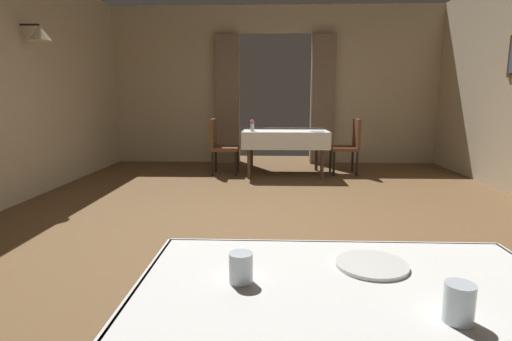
{
  "coord_description": "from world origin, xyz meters",
  "views": [
    {
      "loc": [
        -0.07,
        -3.78,
        1.27
      ],
      "look_at": [
        -0.22,
        0.22,
        0.54
      ],
      "focal_mm": 27.98,
      "sensor_mm": 36.0,
      "label": 1
    }
  ],
  "objects_px": {
    "chair_mid_left": "(220,144)",
    "plate_mid_b": "(317,131)",
    "glass_near_b": "(459,303)",
    "chair_mid_right": "(349,144)",
    "plate_near_c": "(372,265)",
    "glass_near_a": "(241,268)",
    "dining_table_mid": "(285,135)",
    "flower_vase_mid": "(252,125)"
  },
  "relations": [
    {
      "from": "dining_table_mid",
      "to": "glass_near_b",
      "type": "distance_m",
      "value": 5.76
    },
    {
      "from": "flower_vase_mid",
      "to": "plate_mid_b",
      "type": "height_order",
      "value": "flower_vase_mid"
    },
    {
      "from": "plate_mid_b",
      "to": "plate_near_c",
      "type": "bearing_deg",
      "value": -94.54
    },
    {
      "from": "chair_mid_right",
      "to": "glass_near_b",
      "type": "xyz_separation_m",
      "value": [
        -0.87,
        -5.83,
        0.28
      ]
    },
    {
      "from": "dining_table_mid",
      "to": "plate_near_c",
      "type": "distance_m",
      "value": 5.45
    },
    {
      "from": "chair_mid_right",
      "to": "plate_mid_b",
      "type": "xyz_separation_m",
      "value": [
        -0.59,
        -0.44,
        0.24
      ]
    },
    {
      "from": "plate_mid_b",
      "to": "dining_table_mid",
      "type": "bearing_deg",
      "value": 143.47
    },
    {
      "from": "chair_mid_left",
      "to": "glass_near_a",
      "type": "relative_size",
      "value": 10.65
    },
    {
      "from": "dining_table_mid",
      "to": "chair_mid_left",
      "type": "distance_m",
      "value": 1.09
    },
    {
      "from": "dining_table_mid",
      "to": "chair_mid_right",
      "type": "xyz_separation_m",
      "value": [
        1.08,
        0.08,
        -0.14
      ]
    },
    {
      "from": "chair_mid_right",
      "to": "chair_mid_left",
      "type": "bearing_deg",
      "value": -177.9
    },
    {
      "from": "chair_mid_right",
      "to": "glass_near_a",
      "type": "bearing_deg",
      "value": -103.8
    },
    {
      "from": "dining_table_mid",
      "to": "plate_near_c",
      "type": "bearing_deg",
      "value": -89.06
    },
    {
      "from": "dining_table_mid",
      "to": "glass_near_a",
      "type": "bearing_deg",
      "value": -93.17
    },
    {
      "from": "chair_mid_right",
      "to": "flower_vase_mid",
      "type": "height_order",
      "value": "flower_vase_mid"
    },
    {
      "from": "plate_near_c",
      "to": "plate_mid_b",
      "type": "bearing_deg",
      "value": 85.46
    },
    {
      "from": "glass_near_a",
      "to": "glass_near_b",
      "type": "xyz_separation_m",
      "value": [
        0.52,
        -0.18,
        0.0
      ]
    },
    {
      "from": "plate_near_c",
      "to": "chair_mid_right",
      "type": "bearing_deg",
      "value": 79.85
    },
    {
      "from": "glass_near_a",
      "to": "glass_near_b",
      "type": "height_order",
      "value": "glass_near_b"
    },
    {
      "from": "chair_mid_left",
      "to": "flower_vase_mid",
      "type": "xyz_separation_m",
      "value": [
        0.55,
        -0.28,
        0.33
      ]
    },
    {
      "from": "plate_mid_b",
      "to": "chair_mid_right",
      "type": "bearing_deg",
      "value": 37.19
    },
    {
      "from": "chair_mid_right",
      "to": "plate_mid_b",
      "type": "height_order",
      "value": "chair_mid_right"
    },
    {
      "from": "glass_near_a",
      "to": "chair_mid_left",
      "type": "bearing_deg",
      "value": 97.87
    },
    {
      "from": "dining_table_mid",
      "to": "chair_mid_right",
      "type": "bearing_deg",
      "value": 4.16
    },
    {
      "from": "glass_near_b",
      "to": "dining_table_mid",
      "type": "bearing_deg",
      "value": 92.13
    },
    {
      "from": "dining_table_mid",
      "to": "glass_near_b",
      "type": "relative_size",
      "value": 14.71
    },
    {
      "from": "plate_mid_b",
      "to": "glass_near_a",
      "type": "bearing_deg",
      "value": -98.76
    },
    {
      "from": "plate_mid_b",
      "to": "chair_mid_left",
      "type": "bearing_deg",
      "value": 166.93
    },
    {
      "from": "dining_table_mid",
      "to": "chair_mid_left",
      "type": "height_order",
      "value": "chair_mid_left"
    },
    {
      "from": "chair_mid_right",
      "to": "plate_near_c",
      "type": "xyz_separation_m",
      "value": [
        -0.99,
        -5.53,
        0.24
      ]
    },
    {
      "from": "chair_mid_right",
      "to": "plate_mid_b",
      "type": "bearing_deg",
      "value": -142.81
    },
    {
      "from": "glass_near_b",
      "to": "chair_mid_right",
      "type": "bearing_deg",
      "value": 81.56
    },
    {
      "from": "dining_table_mid",
      "to": "glass_near_a",
      "type": "xyz_separation_m",
      "value": [
        -0.31,
        -5.57,
        0.13
      ]
    },
    {
      "from": "glass_near_b",
      "to": "plate_mid_b",
      "type": "xyz_separation_m",
      "value": [
        0.28,
        5.39,
        -0.04
      ]
    },
    {
      "from": "chair_mid_left",
      "to": "plate_near_c",
      "type": "xyz_separation_m",
      "value": [
        1.17,
        -5.45,
        0.24
      ]
    },
    {
      "from": "dining_table_mid",
      "to": "plate_near_c",
      "type": "xyz_separation_m",
      "value": [
        0.09,
        -5.45,
        0.1
      ]
    },
    {
      "from": "chair_mid_right",
      "to": "plate_near_c",
      "type": "bearing_deg",
      "value": -100.15
    },
    {
      "from": "glass_near_a",
      "to": "glass_near_b",
      "type": "relative_size",
      "value": 0.92
    },
    {
      "from": "glass_near_b",
      "to": "chair_mid_left",
      "type": "bearing_deg",
      "value": 102.66
    },
    {
      "from": "chair_mid_left",
      "to": "glass_near_a",
      "type": "distance_m",
      "value": 5.63
    },
    {
      "from": "chair_mid_left",
      "to": "plate_mid_b",
      "type": "xyz_separation_m",
      "value": [
        1.57,
        -0.36,
        0.24
      ]
    },
    {
      "from": "flower_vase_mid",
      "to": "chair_mid_left",
      "type": "bearing_deg",
      "value": 152.8
    }
  ]
}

